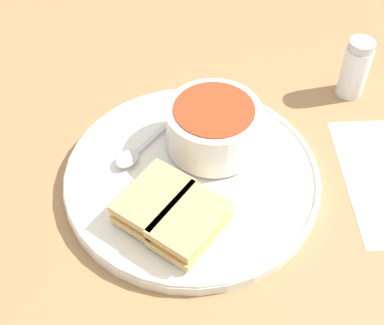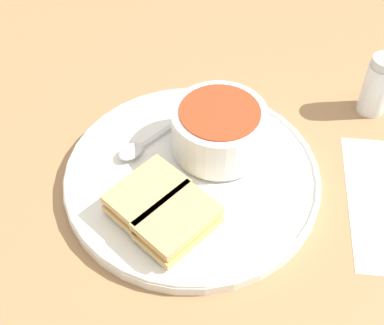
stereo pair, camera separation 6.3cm
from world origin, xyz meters
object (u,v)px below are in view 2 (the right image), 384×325
(sandwich_half_near, at_px, (147,196))
(salt_shaker, at_px, (377,86))
(soup_bowl, at_px, (219,129))
(sandwich_half_far, at_px, (178,223))
(spoon, at_px, (136,148))

(sandwich_half_near, distance_m, salt_shaker, 0.35)
(soup_bowl, relative_size, sandwich_half_far, 1.12)
(spoon, xyz_separation_m, sandwich_half_far, (-0.12, -0.04, 0.01))
(soup_bowl, distance_m, sandwich_half_far, 0.14)
(spoon, bearing_deg, soup_bowl, 139.67)
(sandwich_half_far, height_order, salt_shaker, salt_shaker)
(sandwich_half_near, bearing_deg, soup_bowl, -47.90)
(soup_bowl, xyz_separation_m, spoon, (0.00, 0.10, -0.03))
(sandwich_half_near, height_order, sandwich_half_far, same)
(soup_bowl, bearing_deg, salt_shaker, -72.79)
(sandwich_half_far, relative_size, salt_shaker, 1.18)
(spoon, relative_size, salt_shaker, 1.09)
(soup_bowl, xyz_separation_m, sandwich_half_near, (-0.08, 0.09, -0.02))
(spoon, height_order, sandwich_half_far, sandwich_half_far)
(salt_shaker, bearing_deg, soup_bowl, 107.21)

